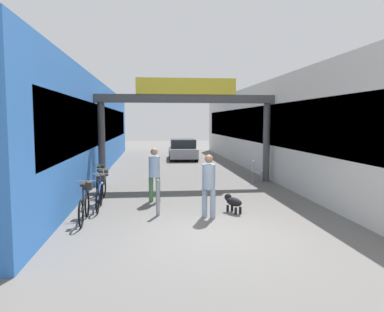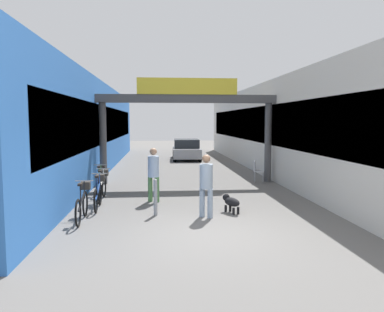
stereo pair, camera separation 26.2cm
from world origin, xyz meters
name	(u,v)px [view 1 (the left image)]	position (x,y,z in m)	size (l,w,h in m)	color
ground_plane	(215,234)	(0.00, 0.00, 0.00)	(80.00, 80.00, 0.00)	#605E5B
storefront_left	(76,129)	(-5.09, 11.00, 2.13)	(3.00, 26.00, 4.26)	blue
storefront_right	(276,128)	(5.09, 11.00, 2.13)	(3.00, 26.00, 4.26)	beige
arcade_sign_gateway	(186,110)	(0.00, 6.96, 2.96)	(7.40, 0.47, 4.19)	#4C4C4F
pedestrian_with_dog	(209,182)	(0.07, 1.42, 0.94)	(0.48, 0.48, 1.64)	#8C9EB2
pedestrian_companion	(154,171)	(-1.31, 3.45, 0.96)	(0.46, 0.46, 1.68)	#4C7F47
dog_on_leash	(233,202)	(0.81, 1.87, 0.30)	(0.50, 0.69, 0.49)	black
bicycle_black_nearest	(85,204)	(-3.08, 1.43, 0.44)	(0.46, 1.69, 0.98)	black
bicycle_blue_second	(99,193)	(-2.89, 2.75, 0.44)	(0.46, 1.69, 0.98)	black
bicycle_silver_third	(102,186)	(-2.97, 3.92, 0.44)	(0.46, 1.69, 0.98)	black
bicycle_green_farthest	(99,181)	(-3.20, 5.03, 0.44)	(0.46, 1.69, 0.98)	black
bollard_post_metal	(158,197)	(-1.24, 1.75, 0.50)	(0.10, 0.10, 0.98)	gray
cafe_chair_aluminium_nearer	(256,169)	(2.85, 6.79, 0.54)	(0.51, 0.51, 0.89)	gray
parked_car_silver	(183,150)	(0.66, 16.35, 0.64)	(1.90, 4.05, 1.33)	#99999E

